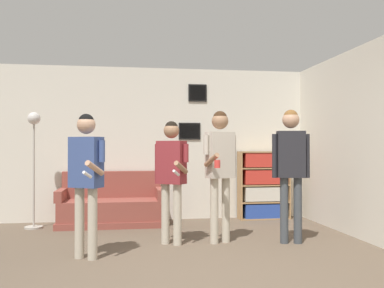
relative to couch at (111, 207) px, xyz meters
The scene contains 10 objects.
ground_plane 3.39m from the couch, 73.88° to the right, with size 20.00×20.00×0.00m, color brown.
wall_back 1.48m from the couch, 23.93° to the left, with size 7.44×0.08×2.70m.
wall_right 3.92m from the couch, 22.29° to the right, with size 0.06×6.04×2.70m.
couch is the anchor object (origin of this frame).
bookshelf 2.71m from the couch, ahead, with size 0.91×0.30×1.21m.
floor_lamp 1.57m from the couch, behind, with size 0.28×0.28×1.84m.
person_player_foreground_left 2.31m from the couch, 95.44° to the right, with size 0.44×0.59×1.67m.
person_player_foreground_center 1.94m from the couch, 62.32° to the right, with size 0.42×0.59×1.63m.
person_watcher_holding_cup 2.34m from the couch, 46.96° to the right, with size 0.48×0.53×1.77m.
person_spectator_near_bookshelf 3.11m from the couch, 36.01° to the right, with size 0.49×0.27×1.79m.
Camera 1 is at (-0.67, -3.97, 1.27)m, focal length 40.00 mm.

